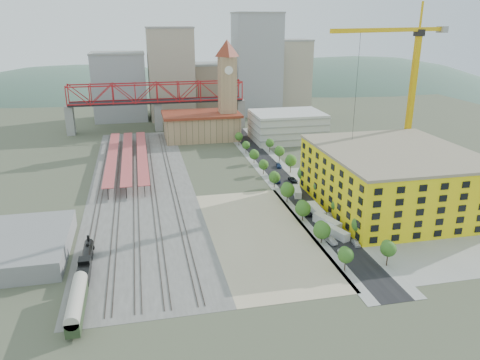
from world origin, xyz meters
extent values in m
plane|color=#474C38|center=(0.00, 0.00, 0.00)|extent=(400.00, 400.00, 0.00)
cube|color=#605E59|center=(-36.00, 17.50, 0.03)|extent=(36.00, 165.00, 0.06)
cube|color=tan|center=(-4.00, -31.50, 0.03)|extent=(28.00, 67.00, 0.06)
cube|color=black|center=(16.00, 15.00, 0.03)|extent=(12.00, 170.00, 0.06)
cube|color=gray|center=(10.50, 15.00, 0.02)|extent=(3.00, 170.00, 0.04)
cube|color=gray|center=(21.50, 15.00, 0.02)|extent=(3.00, 170.00, 0.04)
cube|color=gray|center=(45.00, -20.00, 0.03)|extent=(50.00, 90.00, 0.06)
cube|color=#382B23|center=(-50.72, 17.50, 0.15)|extent=(0.12, 160.00, 0.18)
cube|color=#382B23|center=(-49.28, 17.50, 0.15)|extent=(0.12, 160.00, 0.18)
cube|color=#382B23|center=(-44.72, 17.50, 0.15)|extent=(0.12, 160.00, 0.18)
cube|color=#382B23|center=(-43.28, 17.50, 0.15)|extent=(0.12, 160.00, 0.18)
cube|color=#382B23|center=(-38.72, 17.50, 0.15)|extent=(0.12, 160.00, 0.18)
cube|color=#382B23|center=(-37.28, 17.50, 0.15)|extent=(0.12, 160.00, 0.18)
cube|color=#382B23|center=(-32.72, 17.50, 0.15)|extent=(0.12, 160.00, 0.18)
cube|color=#382B23|center=(-31.28, 17.50, 0.15)|extent=(0.12, 160.00, 0.18)
cube|color=#382B23|center=(-25.72, 17.50, 0.15)|extent=(0.12, 160.00, 0.18)
cube|color=#382B23|center=(-24.28, 17.50, 0.15)|extent=(0.12, 160.00, 0.18)
cube|color=#B94847|center=(-47.00, 45.00, 4.00)|extent=(4.00, 80.00, 0.25)
cylinder|color=black|center=(-47.00, 45.00, 2.00)|extent=(0.24, 0.24, 4.00)
cube|color=#B94847|center=(-41.00, 45.00, 4.00)|extent=(4.00, 80.00, 0.25)
cylinder|color=black|center=(-41.00, 45.00, 2.00)|extent=(0.24, 0.24, 4.00)
cube|color=#B94847|center=(-35.00, 45.00, 4.00)|extent=(4.00, 80.00, 0.25)
cylinder|color=black|center=(-35.00, 45.00, 2.00)|extent=(0.24, 0.24, 4.00)
cube|color=tan|center=(-5.00, 82.00, 6.00)|extent=(36.00, 22.00, 12.00)
cube|color=maroon|center=(-5.00, 82.00, 12.50)|extent=(38.00, 24.00, 1.20)
cube|color=tan|center=(8.00, 80.00, 20.00)|extent=(8.00, 8.00, 40.00)
pyramid|color=maroon|center=(8.00, 80.00, 48.00)|extent=(12.00, 12.00, 8.00)
cylinder|color=white|center=(8.00, 75.90, 34.00)|extent=(4.00, 0.30, 4.00)
cube|color=silver|center=(36.00, 70.00, 7.00)|extent=(34.00, 26.00, 14.00)
cube|color=gray|center=(-70.00, 105.00, 7.50)|extent=(4.00, 6.00, 15.00)
cube|color=gray|center=(20.00, 105.00, 7.50)|extent=(4.00, 6.00, 15.00)
cube|color=gray|center=(-25.00, 105.00, 7.50)|extent=(4.00, 6.00, 15.00)
cube|color=black|center=(-25.00, 105.00, 15.50)|extent=(90.00, 9.00, 1.00)
cube|color=#FFFB15|center=(42.00, -20.00, 9.00)|extent=(44.00, 50.00, 18.00)
cube|color=gray|center=(42.00, -20.00, 18.40)|extent=(44.60, 50.60, 0.80)
cube|color=gray|center=(-66.00, -30.00, 2.50)|extent=(22.00, 32.00, 5.00)
cube|color=#9EA0A3|center=(-45.00, 140.00, 19.00)|extent=(30.00, 25.00, 38.00)
cube|color=#B2A58C|center=(-15.00, 135.00, 26.00)|extent=(26.00, 22.00, 52.00)
cube|color=gray|center=(12.00, 150.00, 15.00)|extent=(24.00, 24.00, 30.00)
cube|color=#9EA0A3|center=(38.00, 140.00, 30.00)|extent=(28.00, 22.00, 60.00)
cube|color=#B2A58C|center=(62.00, 145.00, 22.00)|extent=(22.00, 20.00, 44.00)
cube|color=brown|center=(-2.00, 160.00, 13.00)|extent=(20.00, 20.00, 26.00)
ellipsoid|color=#4C6B59|center=(-80.00, 260.00, -68.00)|extent=(396.00, 216.00, 180.00)
ellipsoid|color=#4C6B59|center=(40.00, 260.00, -92.00)|extent=(484.00, 264.00, 220.00)
ellipsoid|color=#4C6B59|center=(160.00, 260.00, -70.00)|extent=(418.00, 228.00, 190.00)
cylinder|color=black|center=(-50.00, -37.01, 2.30)|extent=(2.39, 11.49, 2.39)
cube|color=black|center=(-50.00, -43.23, 2.49)|extent=(2.68, 2.87, 3.06)
cylinder|color=black|center=(-50.00, -32.22, 4.02)|extent=(0.67, 0.67, 1.53)
sphere|color=black|center=(-50.00, -35.09, 3.54)|extent=(0.96, 0.96, 0.96)
cone|color=black|center=(-50.00, -30.50, 0.86)|extent=(2.49, 1.53, 2.49)
cube|color=black|center=(-50.00, -47.53, 1.91)|extent=(2.68, 5.74, 2.68)
cube|color=#21321B|center=(-50.00, -60.01, 2.30)|extent=(2.78, 17.23, 3.06)
cylinder|color=#ADA899|center=(-50.00, -60.01, 3.92)|extent=(2.97, 17.23, 2.97)
cube|color=gold|center=(62.11, 6.75, 25.70)|extent=(1.83, 1.83, 51.39)
cube|color=black|center=(62.11, 6.75, 52.54)|extent=(2.86, 2.86, 2.28)
cube|color=gold|center=(42.18, -1.82, 53.68)|extent=(40.42, 18.39, 1.37)
cube|color=gold|center=(68.41, 9.45, 53.68)|extent=(13.13, 6.67, 1.37)
cube|color=gray|center=(74.71, 12.16, 53.45)|extent=(4.28, 3.98, 2.28)
cube|color=gold|center=(62.11, 6.75, 58.25)|extent=(0.57, 0.57, 9.14)
cube|color=silver|center=(16.00, -37.03, 1.21)|extent=(5.01, 9.09, 2.41)
cube|color=silver|center=(16.00, -30.48, 1.38)|extent=(5.50, 10.40, 2.76)
cube|color=silver|center=(16.00, -21.65, 1.36)|extent=(2.77, 9.96, 2.71)
cube|color=silver|center=(16.00, -3.98, 1.17)|extent=(4.19, 8.87, 2.35)
imported|color=white|center=(13.00, -48.07, 0.72)|extent=(2.17, 4.40, 1.44)
imported|color=gray|center=(13.00, -40.65, 0.77)|extent=(2.37, 4.89, 1.54)
imported|color=black|center=(13.00, -20.73, 0.76)|extent=(3.30, 5.81, 1.53)
imported|color=#1A244E|center=(13.00, 10.08, 0.77)|extent=(2.61, 5.46, 1.54)
imported|color=silver|center=(19.00, -43.37, 0.66)|extent=(1.93, 4.01, 1.32)
imported|color=gray|center=(19.00, -24.88, 0.72)|extent=(2.06, 4.51, 1.43)
imported|color=black|center=(19.00, 9.43, 0.70)|extent=(2.74, 5.23, 1.40)
imported|color=navy|center=(19.00, 27.46, 0.70)|extent=(2.71, 5.07, 1.40)
camera|label=1|loc=(-35.07, -146.10, 57.20)|focal=35.00mm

